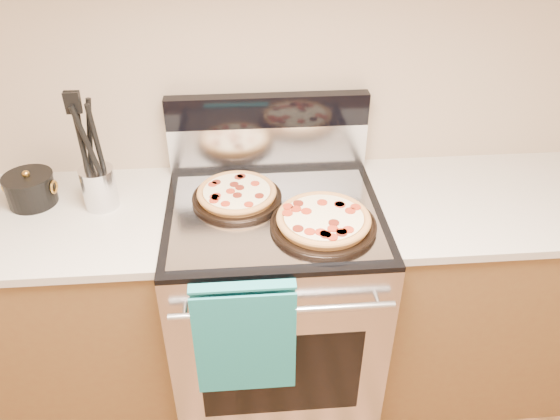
{
  "coord_description": "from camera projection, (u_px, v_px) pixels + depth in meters",
  "views": [
    {
      "loc": [
        -0.11,
        0.08,
        2.0
      ],
      "look_at": [
        0.01,
        1.55,
        0.99
      ],
      "focal_mm": 35.0,
      "sensor_mm": 36.0,
      "label": 1
    }
  ],
  "objects": [
    {
      "name": "cabinet_right",
      "position": [
        485.0,
        292.0,
        2.27
      ],
      "size": [
        1.0,
        0.62,
        0.88
      ],
      "primitive_type": "cube",
      "color": "brown",
      "rests_on": "ground"
    },
    {
      "name": "oven_window",
      "position": [
        282.0,
        375.0,
        1.9
      ],
      "size": [
        0.56,
        0.01,
        0.4
      ],
      "primitive_type": "cube",
      "color": "black",
      "rests_on": "range_body"
    },
    {
      "name": "cooktop",
      "position": [
        274.0,
        213.0,
        1.92
      ],
      "size": [
        0.76,
        0.68,
        0.02
      ],
      "primitive_type": "cube",
      "color": "black",
      "rests_on": "range_body"
    },
    {
      "name": "pepperoni_pizza_back",
      "position": [
        237.0,
        194.0,
        1.95
      ],
      "size": [
        0.35,
        0.35,
        0.04
      ],
      "primitive_type": null,
      "rotation": [
        0.0,
        0.0,
        -0.12
      ],
      "color": "#AE6E35",
      "rests_on": "foil_sheet"
    },
    {
      "name": "foil_sheet",
      "position": [
        274.0,
        214.0,
        1.89
      ],
      "size": [
        0.7,
        0.55,
        0.01
      ],
      "primitive_type": "cube",
      "color": "gray",
      "rests_on": "cooktop"
    },
    {
      "name": "pepperoni_pizza_front",
      "position": [
        323.0,
        221.0,
        1.81
      ],
      "size": [
        0.42,
        0.42,
        0.05
      ],
      "primitive_type": null,
      "rotation": [
        0.0,
        0.0,
        0.22
      ],
      "color": "#AE6E35",
      "rests_on": "foil_sheet"
    },
    {
      "name": "dish_towel",
      "position": [
        245.0,
        336.0,
        1.72
      ],
      "size": [
        0.32,
        0.05,
        0.42
      ],
      "primitive_type": null,
      "color": "#1B7188",
      "rests_on": "oven_handle"
    },
    {
      "name": "range_body",
      "position": [
        275.0,
        307.0,
        2.18
      ],
      "size": [
        0.76,
        0.68,
        0.9
      ],
      "primitive_type": "cube",
      "color": "#B7B7BC",
      "rests_on": "ground"
    },
    {
      "name": "countertop_left",
      "position": [
        21.0,
        223.0,
        1.89
      ],
      "size": [
        1.02,
        0.64,
        0.03
      ],
      "primitive_type": "cube",
      "color": "#BBB6A8",
      "rests_on": "cabinet_left"
    },
    {
      "name": "wall_back",
      "position": [
        266.0,
        57.0,
        1.96
      ],
      "size": [
        4.0,
        0.0,
        4.0
      ],
      "primitive_type": "plane",
      "rotation": [
        1.57,
        0.0,
        0.0
      ],
      "color": "tan",
      "rests_on": "ground"
    },
    {
      "name": "utensil_crock",
      "position": [
        99.0,
        188.0,
        1.92
      ],
      "size": [
        0.15,
        0.15,
        0.15
      ],
      "primitive_type": "cylinder",
      "rotation": [
        0.0,
        0.0,
        0.26
      ],
      "color": "silver",
      "rests_on": "countertop_left"
    },
    {
      "name": "backsplash_upper",
      "position": [
        268.0,
        110.0,
        2.03
      ],
      "size": [
        0.76,
        0.06,
        0.12
      ],
      "primitive_type": "cube",
      "color": "black",
      "rests_on": "backsplash_lower"
    },
    {
      "name": "countertop_right",
      "position": [
        511.0,
        200.0,
        2.01
      ],
      "size": [
        1.02,
        0.64,
        0.03
      ],
      "primitive_type": "cube",
      "color": "#BBB6A8",
      "rests_on": "cabinet_right"
    },
    {
      "name": "saucepan",
      "position": [
        31.0,
        191.0,
        1.94
      ],
      "size": [
        0.19,
        0.19,
        0.1
      ],
      "primitive_type": "cylinder",
      "rotation": [
        0.0,
        0.0,
        -0.15
      ],
      "color": "black",
      "rests_on": "countertop_left"
    },
    {
      "name": "backsplash_lower",
      "position": [
        268.0,
        146.0,
        2.12
      ],
      "size": [
        0.76,
        0.06,
        0.18
      ],
      "primitive_type": "cube",
      "color": "silver",
      "rests_on": "cooktop"
    },
    {
      "name": "cabinet_left",
      "position": [
        52.0,
        316.0,
        2.15
      ],
      "size": [
        1.0,
        0.62,
        0.88
      ],
      "primitive_type": "cube",
      "color": "brown",
      "rests_on": "ground"
    },
    {
      "name": "oven_handle",
      "position": [
        283.0,
        311.0,
        1.67
      ],
      "size": [
        0.7,
        0.03,
        0.03
      ],
      "primitive_type": "cylinder",
      "rotation": [
        0.0,
        1.57,
        0.0
      ],
      "color": "silver",
      "rests_on": "range_body"
    }
  ]
}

